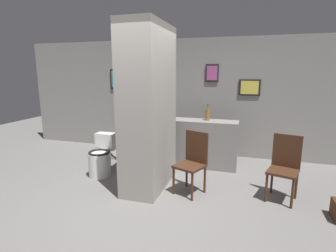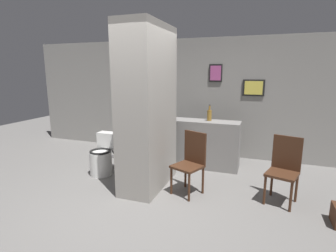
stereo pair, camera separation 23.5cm
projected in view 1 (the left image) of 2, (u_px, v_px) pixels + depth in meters
ground_plane at (137, 202)px, 3.86m from camera, size 14.00×14.00×0.00m
wall_back at (181, 97)px, 6.05m from camera, size 8.00×0.09×2.60m
pillar_center at (149, 109)px, 4.18m from camera, size 0.59×1.24×2.60m
counter_shelf at (201, 143)px, 5.25m from camera, size 1.42×0.44×0.94m
toilet at (101, 158)px, 4.81m from camera, size 0.40×0.56×0.75m
chair_near_pillar at (193, 160)px, 4.09m from camera, size 0.53×0.53×0.97m
chair_by_doorway at (284, 165)px, 3.87m from camera, size 0.50×0.50×0.97m
bicycle at (141, 148)px, 5.49m from camera, size 1.61×0.42×0.65m
bottle_tall at (207, 114)px, 5.14m from camera, size 0.09×0.09×0.32m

